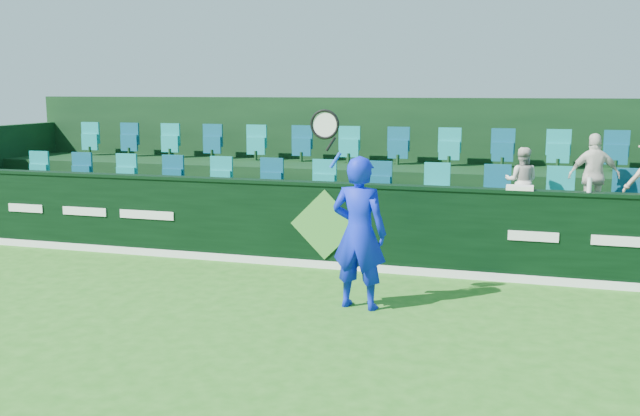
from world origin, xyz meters
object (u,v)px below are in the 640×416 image
(spectator_middle, at_px, (594,176))
(drinks_bottle, at_px, (589,185))
(tennis_player, at_px, (359,232))
(towel, at_px, (520,188))
(spectator_left, at_px, (521,181))

(spectator_middle, xyz_separation_m, drinks_bottle, (-0.15, -1.12, -0.00))
(tennis_player, distance_m, drinks_bottle, 3.46)
(tennis_player, bearing_deg, towel, 44.81)
(tennis_player, relative_size, spectator_middle, 1.99)
(tennis_player, relative_size, spectator_left, 2.43)
(spectator_middle, distance_m, drinks_bottle, 1.13)
(spectator_middle, relative_size, drinks_bottle, 6.35)
(drinks_bottle, bearing_deg, spectator_left, 129.59)
(spectator_middle, height_order, drinks_bottle, spectator_middle)
(towel, bearing_deg, spectator_middle, 46.05)
(spectator_left, relative_size, towel, 2.83)
(spectator_middle, bearing_deg, spectator_left, -9.69)
(tennis_player, distance_m, spectator_left, 3.60)
(spectator_left, height_order, spectator_middle, spectator_middle)
(tennis_player, relative_size, towel, 6.88)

